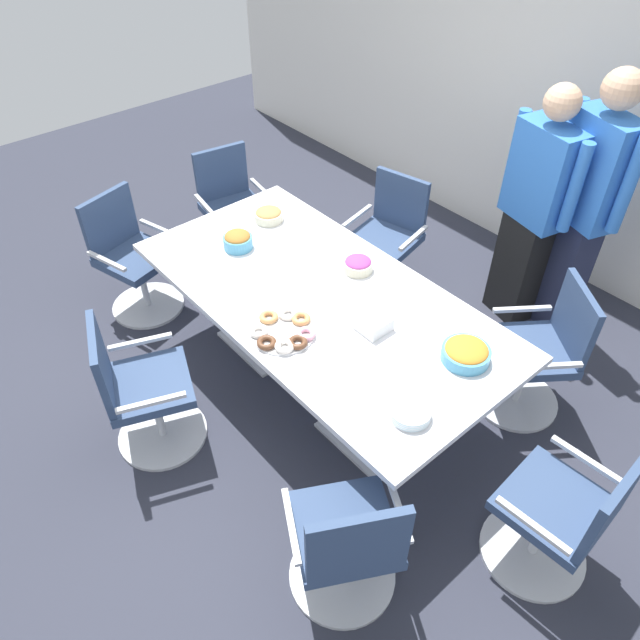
# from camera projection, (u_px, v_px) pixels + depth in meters

# --- Properties ---
(ground_plane) EXTENTS (10.00, 10.00, 0.01)m
(ground_plane) POSITION_uv_depth(u_px,v_px,m) (320.00, 381.00, 4.07)
(ground_plane) COLOR #2D303D
(back_wall) EXTENTS (8.00, 0.10, 2.80)m
(back_wall) POSITION_uv_depth(u_px,v_px,m) (575.00, 86.00, 4.29)
(back_wall) COLOR white
(back_wall) RESTS_ON ground
(conference_table) EXTENTS (2.40, 1.20, 0.75)m
(conference_table) POSITION_uv_depth(u_px,v_px,m) (320.00, 311.00, 3.64)
(conference_table) COLOR silver
(conference_table) RESTS_ON ground
(office_chair_0) EXTENTS (0.62, 0.62, 0.91)m
(office_chair_0) POSITION_uv_depth(u_px,v_px,m) (233.00, 213.00, 4.88)
(office_chair_0) COLOR silver
(office_chair_0) RESTS_ON ground
(office_chair_1) EXTENTS (0.66, 0.66, 0.91)m
(office_chair_1) POSITION_uv_depth(u_px,v_px,m) (133.00, 261.00, 4.39)
(office_chair_1) COLOR silver
(office_chair_1) RESTS_ON ground
(office_chair_2) EXTENTS (0.70, 0.70, 0.91)m
(office_chair_2) POSITION_uv_depth(u_px,v_px,m) (142.00, 394.00, 3.44)
(office_chair_2) COLOR silver
(office_chair_2) RESTS_ON ground
(office_chair_3) EXTENTS (0.73, 0.73, 0.91)m
(office_chair_3) POSITION_uv_depth(u_px,v_px,m) (347.00, 546.00, 2.75)
(office_chair_3) COLOR silver
(office_chair_3) RESTS_ON ground
(office_chair_4) EXTENTS (0.57, 0.57, 0.91)m
(office_chair_4) POSITION_uv_depth(u_px,v_px,m) (561.00, 518.00, 2.86)
(office_chair_4) COLOR silver
(office_chair_4) RESTS_ON ground
(office_chair_5) EXTENTS (0.76, 0.76, 0.91)m
(office_chair_5) POSITION_uv_depth(u_px,v_px,m) (537.00, 356.00, 3.66)
(office_chair_5) COLOR silver
(office_chair_5) RESTS_ON ground
(office_chair_6) EXTENTS (0.64, 0.64, 0.91)m
(office_chair_6) POSITION_uv_depth(u_px,v_px,m) (387.00, 243.00, 4.57)
(office_chair_6) COLOR silver
(office_chair_6) RESTS_ON ground
(person_standing_0) EXTENTS (0.61, 0.31, 1.73)m
(person_standing_0) POSITION_uv_depth(u_px,v_px,m) (534.00, 208.00, 4.00)
(person_standing_0) COLOR black
(person_standing_0) RESTS_ON ground
(person_standing_1) EXTENTS (0.60, 0.35, 1.86)m
(person_standing_1) POSITION_uv_depth(u_px,v_px,m) (583.00, 206.00, 3.87)
(person_standing_1) COLOR #232842
(person_standing_1) RESTS_ON ground
(snack_bowl_candy_mix) EXTENTS (0.19, 0.19, 0.09)m
(snack_bowl_candy_mix) POSITION_uv_depth(u_px,v_px,m) (358.00, 264.00, 3.71)
(snack_bowl_candy_mix) COLOR beige
(snack_bowl_candy_mix) RESTS_ON conference_table
(snack_bowl_cookies) EXTENTS (0.20, 0.20, 0.09)m
(snack_bowl_cookies) POSITION_uv_depth(u_px,v_px,m) (269.00, 215.00, 4.14)
(snack_bowl_cookies) COLOR beige
(snack_bowl_cookies) RESTS_ON conference_table
(snack_bowl_pretzels) EXTENTS (0.19, 0.19, 0.12)m
(snack_bowl_pretzels) POSITION_uv_depth(u_px,v_px,m) (238.00, 240.00, 3.89)
(snack_bowl_pretzels) COLOR #4C9EC6
(snack_bowl_pretzels) RESTS_ON conference_table
(snack_bowl_chips_orange) EXTENTS (0.26, 0.26, 0.10)m
(snack_bowl_chips_orange) POSITION_uv_depth(u_px,v_px,m) (466.00, 352.00, 3.13)
(snack_bowl_chips_orange) COLOR #4C9EC6
(snack_bowl_chips_orange) RESTS_ON conference_table
(donut_platter) EXTENTS (0.37, 0.37, 0.04)m
(donut_platter) POSITION_uv_depth(u_px,v_px,m) (284.00, 331.00, 3.30)
(donut_platter) COLOR white
(donut_platter) RESTS_ON conference_table
(plate_stack) EXTENTS (0.20, 0.20, 0.05)m
(plate_stack) POSITION_uv_depth(u_px,v_px,m) (410.00, 413.00, 2.86)
(plate_stack) COLOR white
(plate_stack) RESTS_ON conference_table
(napkin_pile) EXTENTS (0.17, 0.17, 0.08)m
(napkin_pile) POSITION_uv_depth(u_px,v_px,m) (373.00, 323.00, 3.31)
(napkin_pile) COLOR white
(napkin_pile) RESTS_ON conference_table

